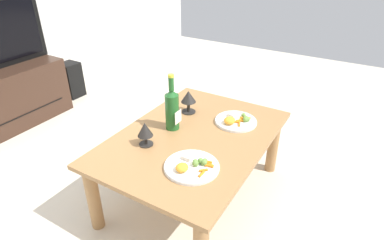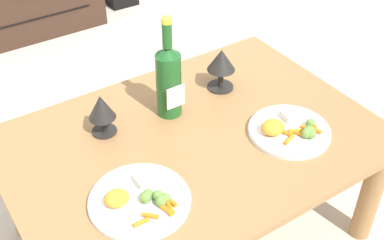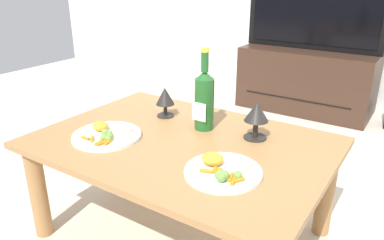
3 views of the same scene
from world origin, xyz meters
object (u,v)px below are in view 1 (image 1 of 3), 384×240
dining_table (194,146)px  tv_stand (0,98)px  goblet_left (145,130)px  dinner_plate_right (236,121)px  floor_speaker (71,80)px  wine_bottle (172,108)px  goblet_right (188,98)px  dinner_plate_left (192,166)px

dining_table → tv_stand: size_ratio=1.10×
tv_stand → goblet_left: bearing=-95.0°
dining_table → dinner_plate_right: dinner_plate_right is taller
floor_speaker → dinner_plate_right: (-0.38, -1.95, 0.27)m
wine_bottle → dinner_plate_right: size_ratio=1.32×
goblet_right → tv_stand: bearing=99.9°
goblet_left → goblet_right: size_ratio=0.91×
dining_table → wine_bottle: size_ratio=3.32×
tv_stand → dinner_plate_right: 2.02m
wine_bottle → goblet_right: (0.22, 0.02, -0.03)m
dining_table → dinner_plate_right: size_ratio=4.40×
wine_bottle → dinner_plate_left: (-0.27, -0.29, -0.12)m
dining_table → dinner_plate_right: (0.26, -0.14, 0.08)m
dining_table → dinner_plate_left: size_ratio=4.12×
goblet_left → dinner_plate_left: size_ratio=0.50×
goblet_left → dinner_plate_left: 0.33m
dining_table → goblet_left: 0.32m
dining_table → floor_speaker: (0.64, 1.81, -0.19)m
tv_stand → goblet_left: size_ratio=7.49×
dining_table → tv_stand: bearing=92.0°
wine_bottle → dinner_plate_left: wine_bottle is taller
tv_stand → wine_bottle: (0.07, -1.69, 0.32)m
dinner_plate_left → dinner_plate_right: (0.52, -0.00, 0.00)m
floor_speaker → goblet_right: 1.73m
tv_stand → goblet_right: bearing=-80.1°
floor_speaker → goblet_left: size_ratio=2.58×
goblet_left → dinner_plate_right: 0.57m
wine_bottle → dinner_plate_right: (0.25, -0.29, -0.12)m
tv_stand → wine_bottle: size_ratio=3.02×
tv_stand → goblet_right: 1.72m
dining_table → floor_speaker: dining_table is taller
dinner_plate_left → dining_table: bearing=28.7°
goblet_left → dinner_plate_left: bearing=-98.9°
goblet_left → dinner_plate_left: (-0.05, -0.32, -0.08)m
wine_bottle → dinner_plate_right: wine_bottle is taller
tv_stand → wine_bottle: wine_bottle is taller
floor_speaker → wine_bottle: size_ratio=1.04×
floor_speaker → goblet_right: goblet_right is taller
dining_table → tv_stand: 1.85m
dining_table → wine_bottle: bearing=86.5°
tv_stand → floor_speaker: (0.70, -0.03, -0.07)m
tv_stand → dinner_plate_right: same height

